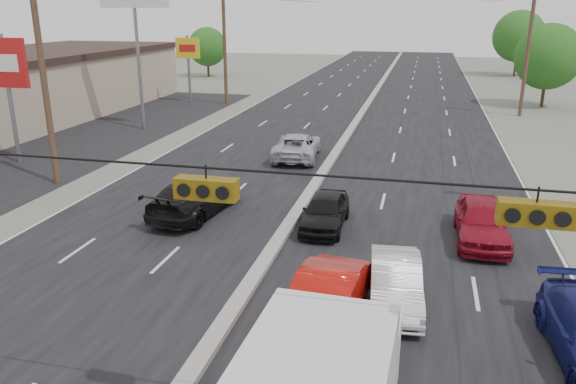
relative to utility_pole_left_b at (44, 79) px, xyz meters
name	(u,v)px	position (x,y,z in m)	size (l,w,h in m)	color
road_surface	(349,134)	(12.50, 15.00, -5.11)	(20.00, 160.00, 0.02)	black
center_median	(349,132)	(12.50, 15.00, -5.01)	(0.50, 160.00, 0.20)	gray
parking_lot	(90,136)	(-4.50, 10.00, -5.11)	(10.00, 42.00, 0.02)	black
utility_pole_left_b	(44,79)	(0.00, 0.00, 0.00)	(1.60, 0.30, 10.00)	#422D1E
utility_pole_left_c	(225,46)	(0.00, 25.00, 0.00)	(1.60, 0.30, 10.00)	#422D1E
utility_pole_right_c	(528,51)	(25.00, 25.00, 0.00)	(1.60, 0.30, 10.00)	#422D1E
traffic_signals	(201,186)	(13.90, -15.00, 0.39)	(25.00, 0.30, 0.54)	black
pole_sign_mid	(6,70)	(-4.50, 3.00, 0.01)	(2.60, 0.25, 7.00)	slate
pole_sign_far	(188,54)	(-3.50, 25.00, -0.70)	(2.20, 0.25, 6.00)	slate
tree_left_far	(207,47)	(-9.50, 45.00, -1.39)	(4.80, 4.80, 6.12)	#382619
tree_right_mid	(548,57)	(27.50, 30.00, -0.77)	(5.60, 5.60, 7.14)	#382619
tree_right_far	(519,36)	(28.50, 55.00, -0.15)	(6.40, 6.40, 8.16)	#382619
red_sedan	(324,303)	(15.15, -10.02, -4.34)	(1.63, 4.68, 1.54)	#BB110B
queue_car_a	(325,211)	(13.90, -2.71, -4.43)	(1.61, 3.99, 1.36)	black
queue_car_b	(395,283)	(16.93, -8.19, -4.43)	(1.43, 4.11, 1.35)	silver
queue_car_e	(482,221)	(19.76, -2.72, -4.32)	(1.85, 4.60, 1.57)	maroon
oncoming_near	(195,197)	(8.37, -2.48, -4.33)	(2.18, 5.35, 1.55)	black
oncoming_far	(297,146)	(10.47, 7.55, -4.38)	(2.40, 5.21, 1.45)	#B4B5BC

